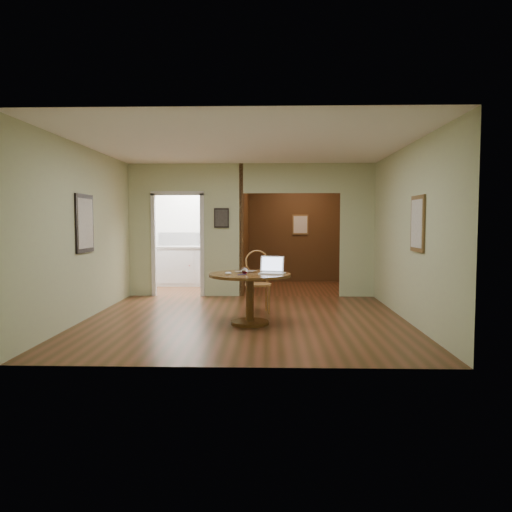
{
  "coord_description": "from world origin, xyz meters",
  "views": [
    {
      "loc": [
        0.39,
        -7.64,
        1.54
      ],
      "look_at": [
        0.18,
        -0.2,
        1.01
      ],
      "focal_mm": 35.0,
      "sensor_mm": 36.0,
      "label": 1
    }
  ],
  "objects_px": {
    "chair": "(258,278)",
    "dining_table": "(250,287)",
    "open_laptop": "(272,269)",
    "closed_laptop": "(247,272)"
  },
  "relations": [
    {
      "from": "dining_table",
      "to": "closed_laptop",
      "type": "relative_size",
      "value": 3.65
    },
    {
      "from": "dining_table",
      "to": "chair",
      "type": "xyz_separation_m",
      "value": [
        0.09,
        1.03,
        0.02
      ]
    },
    {
      "from": "dining_table",
      "to": "chair",
      "type": "bearing_deg",
      "value": 84.94
    },
    {
      "from": "dining_table",
      "to": "open_laptop",
      "type": "bearing_deg",
      "value": 5.39
    },
    {
      "from": "open_laptop",
      "to": "closed_laptop",
      "type": "xyz_separation_m",
      "value": [
        -0.37,
        0.09,
        -0.05
      ]
    },
    {
      "from": "chair",
      "to": "dining_table",
      "type": "bearing_deg",
      "value": -104.18
    },
    {
      "from": "dining_table",
      "to": "chair",
      "type": "distance_m",
      "value": 1.03
    },
    {
      "from": "chair",
      "to": "open_laptop",
      "type": "height_order",
      "value": "chair"
    },
    {
      "from": "dining_table",
      "to": "open_laptop",
      "type": "relative_size",
      "value": 2.95
    },
    {
      "from": "dining_table",
      "to": "chair",
      "type": "height_order",
      "value": "chair"
    }
  ]
}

